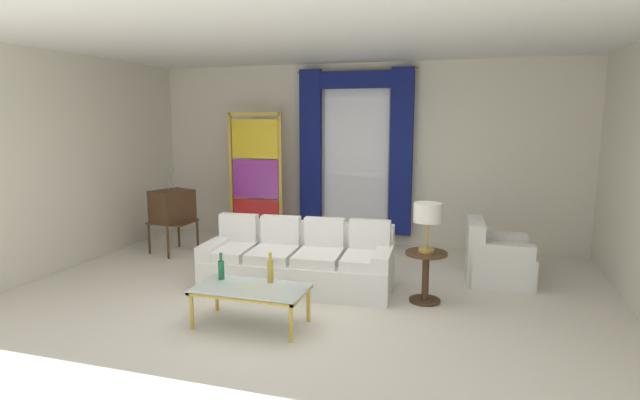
{
  "coord_description": "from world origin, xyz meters",
  "views": [
    {
      "loc": [
        1.88,
        -5.42,
        2.12
      ],
      "look_at": [
        -0.06,
        0.9,
        1.05
      ],
      "focal_mm": 28.8,
      "sensor_mm": 36.0,
      "label": 1
    }
  ],
  "objects_px": {
    "coffee_table": "(251,291)",
    "bottle_blue_decanter": "(221,269)",
    "couch_white_long": "(299,263)",
    "armchair_white": "(494,260)",
    "peacock_figurine": "(279,237)",
    "round_side_table": "(426,272)",
    "vintage_tv": "(172,207)",
    "bottle_crystal_tall": "(270,270)",
    "stained_glass_divider": "(256,182)",
    "table_lamp_brass": "(428,215)"
  },
  "relations": [
    {
      "from": "couch_white_long",
      "to": "armchair_white",
      "type": "xyz_separation_m",
      "value": [
        2.37,
        0.94,
        -0.02
      ]
    },
    {
      "from": "armchair_white",
      "to": "round_side_table",
      "type": "xyz_separation_m",
      "value": [
        -0.78,
        -1.04,
        0.07
      ]
    },
    {
      "from": "round_side_table",
      "to": "vintage_tv",
      "type": "bearing_deg",
      "value": 165.3
    },
    {
      "from": "vintage_tv",
      "to": "armchair_white",
      "type": "xyz_separation_m",
      "value": [
        4.8,
        -0.02,
        -0.44
      ]
    },
    {
      "from": "couch_white_long",
      "to": "stained_glass_divider",
      "type": "height_order",
      "value": "stained_glass_divider"
    },
    {
      "from": "coffee_table",
      "to": "bottle_blue_decanter",
      "type": "bearing_deg",
      "value": 160.34
    },
    {
      "from": "bottle_crystal_tall",
      "to": "round_side_table",
      "type": "height_order",
      "value": "bottle_crystal_tall"
    },
    {
      "from": "vintage_tv",
      "to": "bottle_blue_decanter",
      "type": "bearing_deg",
      "value": -47.2
    },
    {
      "from": "vintage_tv",
      "to": "bottle_crystal_tall",
      "type": "bearing_deg",
      "value": -39.52
    },
    {
      "from": "table_lamp_brass",
      "to": "armchair_white",
      "type": "bearing_deg",
      "value": 52.95
    },
    {
      "from": "bottle_blue_decanter",
      "to": "peacock_figurine",
      "type": "distance_m",
      "value": 2.81
    },
    {
      "from": "bottle_crystal_tall",
      "to": "table_lamp_brass",
      "type": "height_order",
      "value": "table_lamp_brass"
    },
    {
      "from": "bottle_crystal_tall",
      "to": "round_side_table",
      "type": "bearing_deg",
      "value": 34.13
    },
    {
      "from": "armchair_white",
      "to": "bottle_crystal_tall",
      "type": "bearing_deg",
      "value": -138.04
    },
    {
      "from": "peacock_figurine",
      "to": "round_side_table",
      "type": "distance_m",
      "value": 3.0
    },
    {
      "from": "vintage_tv",
      "to": "peacock_figurine",
      "type": "height_order",
      "value": "vintage_tv"
    },
    {
      "from": "coffee_table",
      "to": "peacock_figurine",
      "type": "relative_size",
      "value": 1.91
    },
    {
      "from": "couch_white_long",
      "to": "coffee_table",
      "type": "height_order",
      "value": "couch_white_long"
    },
    {
      "from": "armchair_white",
      "to": "stained_glass_divider",
      "type": "xyz_separation_m",
      "value": [
        -3.8,
        0.95,
        0.77
      ]
    },
    {
      "from": "stained_glass_divider",
      "to": "bottle_crystal_tall",
      "type": "bearing_deg",
      "value": -63.41
    },
    {
      "from": "round_side_table",
      "to": "bottle_crystal_tall",
      "type": "bearing_deg",
      "value": -145.87
    },
    {
      "from": "couch_white_long",
      "to": "round_side_table",
      "type": "relative_size",
      "value": 4.03
    },
    {
      "from": "armchair_white",
      "to": "vintage_tv",
      "type": "bearing_deg",
      "value": 179.79
    },
    {
      "from": "stained_glass_divider",
      "to": "table_lamp_brass",
      "type": "distance_m",
      "value": 3.61
    },
    {
      "from": "bottle_blue_decanter",
      "to": "bottle_crystal_tall",
      "type": "bearing_deg",
      "value": 5.96
    },
    {
      "from": "bottle_blue_decanter",
      "to": "armchair_white",
      "type": "xyz_separation_m",
      "value": [
        2.83,
        2.11,
        -0.24
      ]
    },
    {
      "from": "peacock_figurine",
      "to": "table_lamp_brass",
      "type": "bearing_deg",
      "value": -34.25
    },
    {
      "from": "bottle_crystal_tall",
      "to": "couch_white_long",
      "type": "bearing_deg",
      "value": 93.97
    },
    {
      "from": "bottle_crystal_tall",
      "to": "peacock_figurine",
      "type": "bearing_deg",
      "value": 109.76
    },
    {
      "from": "bottle_crystal_tall",
      "to": "peacock_figurine",
      "type": "height_order",
      "value": "bottle_crystal_tall"
    },
    {
      "from": "bottle_crystal_tall",
      "to": "armchair_white",
      "type": "relative_size",
      "value": 0.38
    },
    {
      "from": "couch_white_long",
      "to": "coffee_table",
      "type": "bearing_deg",
      "value": -92.5
    },
    {
      "from": "peacock_figurine",
      "to": "bottle_blue_decanter",
      "type": "bearing_deg",
      "value": -81.14
    },
    {
      "from": "vintage_tv",
      "to": "coffee_table",
      "type": "bearing_deg",
      "value": -43.73
    },
    {
      "from": "couch_white_long",
      "to": "stained_glass_divider",
      "type": "distance_m",
      "value": 2.49
    },
    {
      "from": "armchair_white",
      "to": "stained_glass_divider",
      "type": "bearing_deg",
      "value": 165.9
    },
    {
      "from": "vintage_tv",
      "to": "peacock_figurine",
      "type": "distance_m",
      "value": 1.74
    },
    {
      "from": "peacock_figurine",
      "to": "round_side_table",
      "type": "xyz_separation_m",
      "value": [
        2.48,
        -1.69,
        0.14
      ]
    },
    {
      "from": "stained_glass_divider",
      "to": "round_side_table",
      "type": "height_order",
      "value": "stained_glass_divider"
    },
    {
      "from": "couch_white_long",
      "to": "peacock_figurine",
      "type": "height_order",
      "value": "couch_white_long"
    },
    {
      "from": "bottle_blue_decanter",
      "to": "armchair_white",
      "type": "relative_size",
      "value": 0.34
    },
    {
      "from": "bottle_crystal_tall",
      "to": "armchair_white",
      "type": "height_order",
      "value": "armchair_white"
    },
    {
      "from": "couch_white_long",
      "to": "bottle_crystal_tall",
      "type": "distance_m",
      "value": 1.15
    },
    {
      "from": "couch_white_long",
      "to": "vintage_tv",
      "type": "height_order",
      "value": "vintage_tv"
    },
    {
      "from": "couch_white_long",
      "to": "armchair_white",
      "type": "relative_size",
      "value": 2.77
    },
    {
      "from": "bottle_blue_decanter",
      "to": "round_side_table",
      "type": "bearing_deg",
      "value": 27.74
    },
    {
      "from": "bottle_crystal_tall",
      "to": "vintage_tv",
      "type": "xyz_separation_m",
      "value": [
        -2.52,
        2.07,
        0.19
      ]
    },
    {
      "from": "table_lamp_brass",
      "to": "bottle_crystal_tall",
      "type": "bearing_deg",
      "value": -145.87
    },
    {
      "from": "bottle_crystal_tall",
      "to": "coffee_table",
      "type": "bearing_deg",
      "value": -123.85
    },
    {
      "from": "table_lamp_brass",
      "to": "peacock_figurine",
      "type": "bearing_deg",
      "value": 145.75
    }
  ]
}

